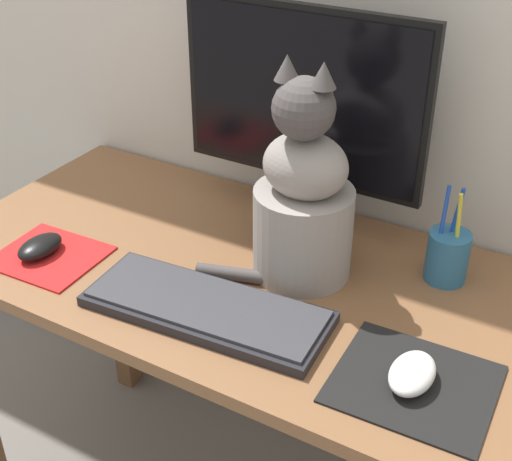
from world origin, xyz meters
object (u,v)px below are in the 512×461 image
at_px(pen_cup, 447,255).
at_px(computer_mouse_right, 412,373).
at_px(cat, 303,200).
at_px(keyboard, 207,308).
at_px(monitor, 302,110).
at_px(computer_mouse_left, 40,247).

bearing_deg(pen_cup, computer_mouse_right, -82.02).
bearing_deg(computer_mouse_right, pen_cup, 97.98).
bearing_deg(computer_mouse_right, cat, 146.78).
bearing_deg(pen_cup, keyboard, -136.37).
xyz_separation_m(monitor, computer_mouse_left, (-0.36, -0.34, -0.22)).
bearing_deg(computer_mouse_left, monitor, 43.10).
distance_m(computer_mouse_left, pen_cup, 0.73).
height_order(computer_mouse_right, cat, cat).
xyz_separation_m(cat, pen_cup, (0.23, 0.11, -0.10)).
distance_m(monitor, cat, 0.19).
distance_m(monitor, computer_mouse_left, 0.54).
relative_size(monitor, computer_mouse_left, 5.01).
bearing_deg(cat, computer_mouse_right, -30.26).
bearing_deg(pen_cup, computer_mouse_left, -155.70).
bearing_deg(computer_mouse_left, keyboard, 1.39).
bearing_deg(pen_cup, monitor, 173.42).
height_order(monitor, computer_mouse_right, monitor).
bearing_deg(cat, monitor, 121.58).
bearing_deg(keyboard, cat, 63.09).
height_order(computer_mouse_left, cat, cat).
height_order(cat, pen_cup, cat).
xyz_separation_m(computer_mouse_right, pen_cup, (-0.04, 0.28, 0.03)).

